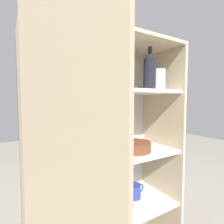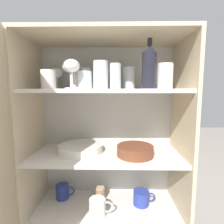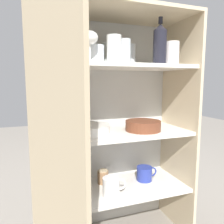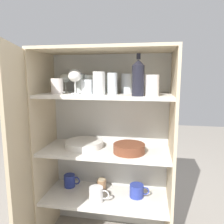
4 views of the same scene
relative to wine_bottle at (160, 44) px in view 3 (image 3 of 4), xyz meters
The scene contains 27 objects.
cupboard_back_panel 0.61m from the wine_bottle, 126.47° to the left, with size 0.88×0.02×1.30m, color silver.
cupboard_side_left 0.82m from the wine_bottle, behind, with size 0.02×0.39×1.30m, color #CCB793.
cupboard_side_right 0.54m from the wine_bottle, 27.03° to the left, with size 0.02×0.39×1.30m, color #CCB793.
cupboard_top_panel 0.30m from the wine_bottle, 153.31° to the left, with size 0.88×0.39×0.02m, color #CCB793.
shelf_board_lower 0.86m from the wine_bottle, 153.31° to the left, with size 0.85×0.35×0.02m, color silver.
shelf_board_middle 0.54m from the wine_bottle, 153.31° to the left, with size 0.85×0.35×0.02m, color silver.
shelf_board_upper 0.27m from the wine_bottle, 153.31° to the left, with size 0.85×0.35×0.02m, color silver.
cupboard_door 0.81m from the wine_bottle, 153.47° to the right, with size 0.16×0.42×1.30m.
tumbler_glass_0 0.19m from the wine_bottle, 152.73° to the left, with size 0.06×0.06×0.13m.
tumbler_glass_1 0.09m from the wine_bottle, ahead, with size 0.08×0.08×0.12m.
tumbler_glass_2 0.34m from the wine_bottle, 166.92° to the left, with size 0.08×0.08×0.09m.
tumbler_glass_3 0.45m from the wine_bottle, 154.06° to the left, with size 0.06×0.06×0.13m.
tumbler_glass_4 0.53m from the wine_bottle, behind, with size 0.08×0.08×0.10m.
tumbler_glass_5 0.38m from the wine_bottle, 152.66° to the left, with size 0.07×0.07×0.12m.
tumbler_glass_6 0.31m from the wine_bottle, 138.30° to the left, with size 0.07×0.07×0.13m.
tumbler_glass_7 0.23m from the wine_bottle, 112.57° to the left, with size 0.08×0.08×0.13m.
tumbler_glass_8 0.25m from the wine_bottle, 169.50° to the left, with size 0.08×0.08×0.14m.
wine_glass_0 0.58m from the wine_bottle, 156.95° to the left, with size 0.08×0.08×0.14m.
wine_glass_1 0.38m from the wine_bottle, behind, with size 0.08×0.08×0.14m.
wine_glass_2 0.43m from the wine_bottle, 165.68° to the left, with size 0.09×0.09×0.16m.
wine_bottle is the anchor object (origin of this frame).
plate_stack_white 0.60m from the wine_bottle, 161.16° to the left, with size 0.26×0.26×0.04m.
mixing_bowl_large 0.45m from the wine_bottle, 127.02° to the left, with size 0.20×0.20×0.06m.
coffee_mug_primary 0.78m from the wine_bottle, 90.52° to the left, with size 0.13×0.10×0.09m.
coffee_mug_extra_1 0.81m from the wine_bottle, behind, with size 0.13×0.09×0.10m.
coffee_mug_extra_2 0.94m from the wine_bottle, 159.61° to the left, with size 0.12×0.08×0.09m.
storage_jar 0.84m from the wine_bottle, 144.75° to the left, with size 0.07×0.07×0.08m.
Camera 3 is at (-0.42, -0.97, 0.94)m, focal length 35.00 mm.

